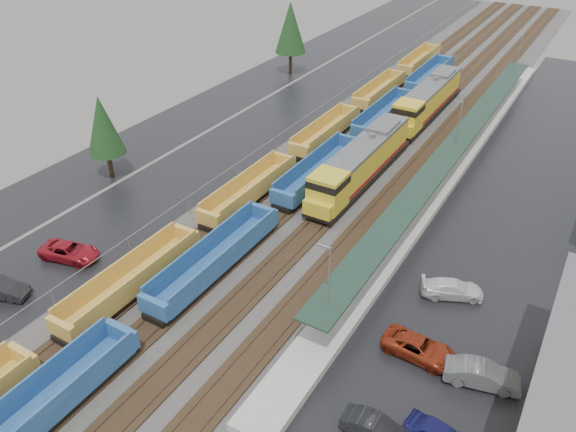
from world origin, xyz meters
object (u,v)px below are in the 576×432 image
Objects in this scene: parked_car_east_a at (376,429)px; parked_car_east_b at (419,348)px; locomotive_lead at (360,164)px; well_string_yellow at (250,190)px; well_string_blue at (274,209)px; parked_car_east_e at (482,375)px; parked_car_east_c at (452,289)px; locomotive_trail at (427,100)px; parked_car_west_b at (0,288)px; parked_car_west_c at (69,252)px.

parked_car_east_b is (-0.05, 7.52, 0.01)m from parked_car_east_a.
locomotive_lead is 30.88m from parked_car_east_a.
well_string_yellow is 1.07× the size of well_string_blue.
locomotive_lead is 27.29m from parked_car_east_e.
parked_car_east_c is at bearing 2.57° from parked_car_east_b.
locomotive_trail is 50.52m from parked_car_east_a.
locomotive_lead is 4.51× the size of parked_car_west_b.
parked_car_east_c is (13.86, -33.65, -1.76)m from locomotive_trail.
well_string_blue is at bearing 52.04° from parked_car_east_e.
well_string_blue is 18.00m from parked_car_east_c.
locomotive_trail reaches higher than parked_car_west_b.
well_string_blue reaches higher than parked_car_west_b.
parked_car_east_c is (17.86, -2.17, -0.50)m from well_string_blue.
locomotive_trail is 31.76m from well_string_blue.
locomotive_lead is 4.20× the size of parked_car_east_e.
parked_car_west_c is at bearing 82.69° from parked_car_east_a.
locomotive_trail reaches higher than parked_car_east_c.
parked_car_east_e is at bearing -90.46° from parked_car_east_b.
locomotive_trail is 4.20× the size of parked_car_east_e.
parked_car_east_c is (30.45, 18.11, -0.05)m from parked_car_west_b.
parked_car_west_c is at bearing -116.05° from well_string_yellow.
parked_car_east_e is at bearing -23.97° from well_string_blue.
locomotive_trail is 3.99× the size of parked_car_east_b.
parked_car_west_b is 30.58m from parked_car_east_a.
parked_car_west_b is 32.21m from parked_car_east_b.
well_string_yellow is 23.81m from parked_car_west_b.
well_string_yellow is at bearing 54.96° from parked_car_east_c.
parked_car_west_c is 1.06× the size of parked_car_east_e.
well_string_yellow reaches higher than parked_car_east_a.
well_string_yellow is 28.93m from parked_car_east_a.
parked_car_east_a is (13.82, -48.56, -1.76)m from locomotive_trail.
locomotive_lead is 24.38m from parked_car_east_b.
locomotive_lead is 1.00× the size of locomotive_trail.
parked_car_west_b reaches higher than parked_car_east_a.
locomotive_lead reaches higher than parked_car_east_c.
parked_car_east_b is (29.61, 4.55, -0.01)m from parked_car_west_c.
well_string_yellow is at bearing 65.42° from parked_car_east_b.
parked_car_east_e reaches higher than parked_car_east_a.
well_string_blue is at bearing -110.89° from locomotive_lead.
parked_car_east_c is at bearing -81.46° from parked_car_west_c.
parked_car_west_c is at bearing -129.98° from well_string_blue.
locomotive_trail is 0.19× the size of well_string_blue.
parked_car_east_a is 8.43m from parked_car_east_e.
parked_car_west_c is (0.76, 6.17, -0.03)m from parked_car_west_b.
well_string_blue is at bearing -53.35° from parked_car_west_c.
well_string_yellow is 17.84m from parked_car_west_c.
parked_car_east_a is at bearing 155.40° from parked_car_east_c.
locomotive_trail is 3.95× the size of parked_car_west_c.
parked_car_east_e is at bearing -32.40° from parked_car_east_a.
locomotive_lead reaches higher than parked_car_west_b.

